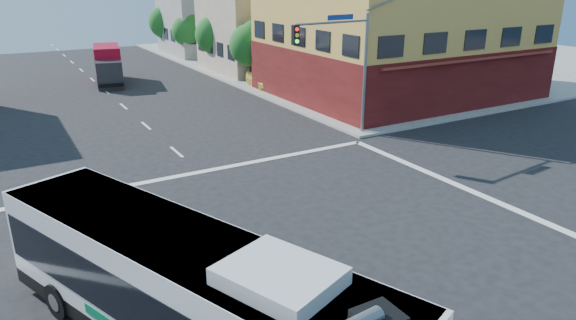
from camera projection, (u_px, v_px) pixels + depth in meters
ground at (303, 261)px, 17.00m from camera, size 120.00×120.00×0.00m
sidewalk_ne at (398, 55)px, 62.02m from camera, size 50.00×50.00×0.15m
corner_building_ne at (399, 18)px, 39.52m from camera, size 18.10×15.44×14.00m
building_east_near at (270, 24)px, 51.20m from camera, size 12.06×10.06×9.00m
building_east_far at (216, 11)px, 62.45m from camera, size 12.06×10.06×10.00m
signal_mast_ne at (343, 52)px, 28.27m from camera, size 7.91×1.13×8.07m
street_tree_a at (251, 42)px, 44.18m from camera, size 3.60×3.60×5.53m
street_tree_b at (215, 32)px, 50.65m from camera, size 3.80×3.80×5.79m
street_tree_c at (188, 29)px, 57.27m from camera, size 3.40×3.40×5.29m
street_tree_d at (166, 20)px, 63.65m from camera, size 4.00×4.00×6.03m
transit_bus at (183, 293)px, 12.25m from camera, size 6.83×12.14×3.57m
box_truck at (108, 66)px, 45.05m from camera, size 3.23×7.34×3.19m
parked_car at (263, 79)px, 43.42m from camera, size 2.17×4.56×1.50m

